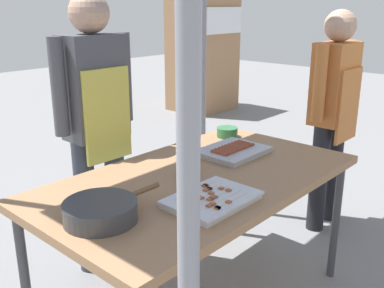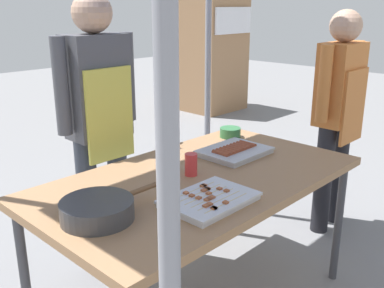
{
  "view_description": "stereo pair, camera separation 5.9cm",
  "coord_description": "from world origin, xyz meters",
  "px_view_note": "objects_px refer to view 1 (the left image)",
  "views": [
    {
      "loc": [
        -1.51,
        -1.31,
        1.54
      ],
      "look_at": [
        0.0,
        0.05,
        0.9
      ],
      "focal_mm": 41.54,
      "sensor_mm": 36.0,
      "label": 1
    },
    {
      "loc": [
        -1.47,
        -1.36,
        1.54
      ],
      "look_at": [
        0.0,
        0.05,
        0.9
      ],
      "focal_mm": 41.54,
      "sensor_mm": 36.0,
      "label": 2
    }
  ],
  "objects_px": {
    "tray_meat_skewers": "(212,199)",
    "tray_grilled_sausages": "(233,151)",
    "condiment_bowl": "(227,132)",
    "drink_cup_near_edge": "(191,164)",
    "cooking_wok": "(101,210)",
    "neighbor_stall_left": "(203,54)",
    "vendor_woman": "(96,113)",
    "customer_nearby": "(333,105)",
    "stall_table": "(200,186)"
  },
  "relations": [
    {
      "from": "drink_cup_near_edge",
      "to": "neighbor_stall_left",
      "type": "bearing_deg",
      "value": 40.13
    },
    {
      "from": "tray_meat_skewers",
      "to": "tray_grilled_sausages",
      "type": "bearing_deg",
      "value": 29.36
    },
    {
      "from": "drink_cup_near_edge",
      "to": "vendor_woman",
      "type": "relative_size",
      "value": 0.07
    },
    {
      "from": "tray_grilled_sausages",
      "to": "stall_table",
      "type": "bearing_deg",
      "value": -168.3
    },
    {
      "from": "tray_grilled_sausages",
      "to": "vendor_woman",
      "type": "distance_m",
      "value": 0.8
    },
    {
      "from": "stall_table",
      "to": "tray_grilled_sausages",
      "type": "bearing_deg",
      "value": 11.7
    },
    {
      "from": "tray_meat_skewers",
      "to": "cooking_wok",
      "type": "xyz_separation_m",
      "value": [
        -0.4,
        0.22,
        0.03
      ]
    },
    {
      "from": "stall_table",
      "to": "neighbor_stall_left",
      "type": "height_order",
      "value": "neighbor_stall_left"
    },
    {
      "from": "tray_grilled_sausages",
      "to": "neighbor_stall_left",
      "type": "xyz_separation_m",
      "value": [
        3.2,
        2.98,
        0.06
      ]
    },
    {
      "from": "tray_meat_skewers",
      "to": "drink_cup_near_edge",
      "type": "distance_m",
      "value": 0.33
    },
    {
      "from": "tray_grilled_sausages",
      "to": "tray_meat_skewers",
      "type": "height_order",
      "value": "tray_grilled_sausages"
    },
    {
      "from": "tray_grilled_sausages",
      "to": "vendor_woman",
      "type": "bearing_deg",
      "value": 122.74
    },
    {
      "from": "cooking_wok",
      "to": "customer_nearby",
      "type": "relative_size",
      "value": 0.29
    },
    {
      "from": "condiment_bowl",
      "to": "drink_cup_near_edge",
      "type": "height_order",
      "value": "drink_cup_near_edge"
    },
    {
      "from": "tray_grilled_sausages",
      "to": "cooking_wok",
      "type": "xyz_separation_m",
      "value": [
        -0.97,
        -0.1,
        0.02
      ]
    },
    {
      "from": "tray_meat_skewers",
      "to": "drink_cup_near_edge",
      "type": "relative_size",
      "value": 3.47
    },
    {
      "from": "tray_meat_skewers",
      "to": "neighbor_stall_left",
      "type": "xyz_separation_m",
      "value": [
        3.76,
        3.3,
        0.06
      ]
    },
    {
      "from": "tray_grilled_sausages",
      "to": "condiment_bowl",
      "type": "relative_size",
      "value": 2.81
    },
    {
      "from": "cooking_wok",
      "to": "vendor_woman",
      "type": "height_order",
      "value": "vendor_woman"
    },
    {
      "from": "tray_grilled_sausages",
      "to": "cooking_wok",
      "type": "distance_m",
      "value": 0.97
    },
    {
      "from": "cooking_wok",
      "to": "customer_nearby",
      "type": "xyz_separation_m",
      "value": [
        1.92,
        -0.02,
        0.1
      ]
    },
    {
      "from": "vendor_woman",
      "to": "neighbor_stall_left",
      "type": "xyz_separation_m",
      "value": [
        3.62,
        2.33,
        -0.12
      ]
    },
    {
      "from": "drink_cup_near_edge",
      "to": "vendor_woman",
      "type": "height_order",
      "value": "vendor_woman"
    },
    {
      "from": "vendor_woman",
      "to": "cooking_wok",
      "type": "bearing_deg",
      "value": 54.2
    },
    {
      "from": "cooking_wok",
      "to": "drink_cup_near_edge",
      "type": "relative_size",
      "value": 4.08
    },
    {
      "from": "customer_nearby",
      "to": "tray_grilled_sausages",
      "type": "bearing_deg",
      "value": 172.78
    },
    {
      "from": "drink_cup_near_edge",
      "to": "customer_nearby",
      "type": "bearing_deg",
      "value": -3.5
    },
    {
      "from": "cooking_wok",
      "to": "drink_cup_near_edge",
      "type": "xyz_separation_m",
      "value": [
        0.58,
        0.06,
        0.01
      ]
    },
    {
      "from": "stall_table",
      "to": "condiment_bowl",
      "type": "bearing_deg",
      "value": 26.68
    },
    {
      "from": "condiment_bowl",
      "to": "vendor_woman",
      "type": "relative_size",
      "value": 0.08
    },
    {
      "from": "cooking_wok",
      "to": "condiment_bowl",
      "type": "height_order",
      "value": "cooking_wok"
    },
    {
      "from": "condiment_bowl",
      "to": "drink_cup_near_edge",
      "type": "bearing_deg",
      "value": -156.81
    },
    {
      "from": "vendor_woman",
      "to": "customer_nearby",
      "type": "distance_m",
      "value": 1.58
    },
    {
      "from": "customer_nearby",
      "to": "neighbor_stall_left",
      "type": "distance_m",
      "value": 3.83
    },
    {
      "from": "vendor_woman",
      "to": "stall_table",
      "type": "bearing_deg",
      "value": 94.43
    },
    {
      "from": "drink_cup_near_edge",
      "to": "stall_table",
      "type": "bearing_deg",
      "value": -59.87
    },
    {
      "from": "tray_meat_skewers",
      "to": "neighbor_stall_left",
      "type": "bearing_deg",
      "value": 41.24
    },
    {
      "from": "cooking_wok",
      "to": "neighbor_stall_left",
      "type": "distance_m",
      "value": 5.18
    },
    {
      "from": "tray_grilled_sausages",
      "to": "tray_meat_skewers",
      "type": "xyz_separation_m",
      "value": [
        -0.56,
        -0.32,
        -0.0
      ]
    },
    {
      "from": "tray_meat_skewers",
      "to": "drink_cup_near_edge",
      "type": "xyz_separation_m",
      "value": [
        0.18,
        0.28,
        0.04
      ]
    },
    {
      "from": "stall_table",
      "to": "tray_meat_skewers",
      "type": "relative_size",
      "value": 4.24
    },
    {
      "from": "condiment_bowl",
      "to": "customer_nearby",
      "type": "bearing_deg",
      "value": -26.44
    },
    {
      "from": "drink_cup_near_edge",
      "to": "customer_nearby",
      "type": "xyz_separation_m",
      "value": [
        1.34,
        -0.08,
        0.08
      ]
    },
    {
      "from": "condiment_bowl",
      "to": "stall_table",
      "type": "bearing_deg",
      "value": -153.32
    },
    {
      "from": "tray_meat_skewers",
      "to": "cooking_wok",
      "type": "height_order",
      "value": "cooking_wok"
    },
    {
      "from": "drink_cup_near_edge",
      "to": "condiment_bowl",
      "type": "bearing_deg",
      "value": 23.19
    },
    {
      "from": "condiment_bowl",
      "to": "drink_cup_near_edge",
      "type": "xyz_separation_m",
      "value": [
        -0.63,
        -0.27,
        0.03
      ]
    },
    {
      "from": "cooking_wok",
      "to": "condiment_bowl",
      "type": "xyz_separation_m",
      "value": [
        1.21,
        0.33,
        -0.01
      ]
    },
    {
      "from": "tray_meat_skewers",
      "to": "cooking_wok",
      "type": "relative_size",
      "value": 0.85
    },
    {
      "from": "stall_table",
      "to": "cooking_wok",
      "type": "relative_size",
      "value": 3.6
    }
  ]
}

